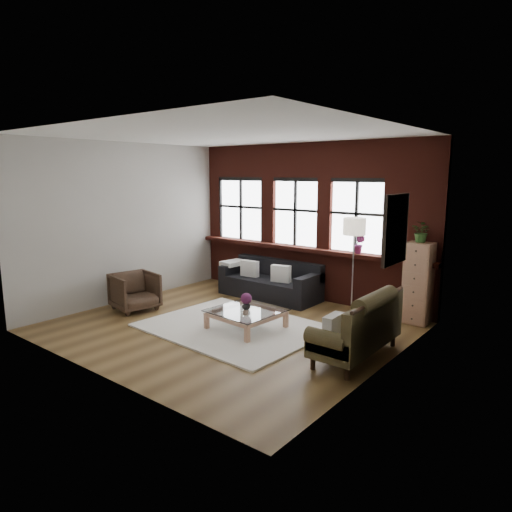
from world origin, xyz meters
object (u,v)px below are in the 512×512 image
Objects in this scene: dark_sofa at (270,279)px; drawer_chest at (419,283)px; vintage_settee at (356,326)px; vase at (246,305)px; coffee_table at (246,320)px; armchair at (135,291)px; floor_lamp at (353,264)px.

drawer_chest is at bearing 5.92° from dark_sofa.
vintage_settee is 1.21× the size of drawer_chest.
vintage_settee is at bearing 2.29° from vase.
vintage_settee is 1.63× the size of coffee_table.
drawer_chest is at bearing 45.98° from vase.
dark_sofa is 3.38m from vintage_settee.
vintage_settee is 4.39m from armchair.
floor_lamp reaches higher than dark_sofa.
floor_lamp is at bearing 60.36° from coffee_table.
vintage_settee is 1.96m from vase.
drawer_chest is at bearing -48.70° from armchair.
dark_sofa reaches higher than armchair.
vase is at bearing -68.21° from armchair.
vase is 3.03m from drawer_chest.
vase is at bearing -119.64° from floor_lamp.
floor_lamp is (-1.07, -0.37, 0.27)m from drawer_chest.
coffee_table is at bearing -64.01° from dark_sofa.
vintage_settee is 11.04× the size of vase.
dark_sofa is 2.08m from coffee_table.
vase is 2.14m from floor_lamp.
vintage_settee is at bearing -31.81° from dark_sofa.
coffee_table is (0.91, -1.86, -0.22)m from dark_sofa.
armchair is (-4.36, -0.54, -0.10)m from vintage_settee.
drawer_chest is at bearing 19.15° from floor_lamp.
armchair is 5.21m from drawer_chest.
coffee_table is at bearing -177.71° from vintage_settee.
floor_lamp is (1.02, 1.80, 0.81)m from coffee_table.
armchair is 5.07× the size of vase.
dark_sofa is 1.51× the size of drawer_chest.
coffee_table is 0.25m from vase.
floor_lamp is at bearing -1.83° from dark_sofa.
dark_sofa is at bearing 148.19° from vintage_settee.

